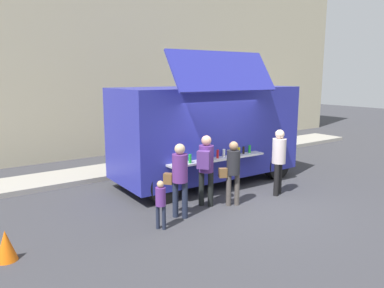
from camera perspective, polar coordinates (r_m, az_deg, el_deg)
The scene contains 11 objects.
ground_plane at distance 9.53m, azimuth 8.28°, elevation -8.93°, with size 60.00×60.00×0.00m, color #38383D.
curb_strip at distance 11.83m, azimuth -21.66°, elevation -5.33°, with size 28.00×1.60×0.15m, color #9E998E.
building_behind at distance 15.56m, azimuth -22.89°, elevation 16.44°, with size 32.00×2.40×9.95m, color beige.
food_truck_main at distance 10.88m, azimuth 2.29°, elevation 2.04°, with size 5.48×3.01×3.77m.
traffic_cone_orange at distance 7.31m, azimuth -26.86°, elevation -13.86°, with size 0.36×0.36×0.55m, color orange.
trash_bin at distance 15.21m, azimuth 8.03°, elevation 0.24°, with size 0.60×0.60×0.93m, color #2C6035.
customer_front_ordering at distance 9.02m, azimuth 6.31°, elevation -3.68°, with size 0.51×0.37×1.60m.
customer_mid_with_backpack at distance 8.87m, azimuth 2.15°, elevation -3.05°, with size 0.56×0.52×1.75m.
customer_rear_waiting at distance 8.18m, azimuth -1.98°, elevation -4.71°, with size 0.46×0.51×1.70m.
customer_extra_browsing at distance 10.02m, azimuth 13.30°, elevation -1.85°, with size 0.36×0.36×1.77m.
child_near_queue at distance 7.70m, azimuth -4.88°, elevation -8.70°, with size 0.21×0.21×1.04m.
Camera 1 is at (-6.27, -6.44, 3.15)m, focal length 34.44 mm.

